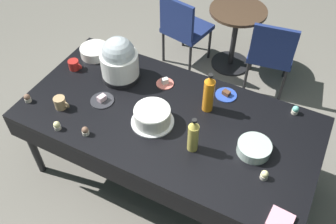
{
  "coord_description": "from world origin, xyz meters",
  "views": [
    {
      "loc": [
        0.83,
        -1.62,
        2.74
      ],
      "look_at": [
        0.0,
        0.0,
        0.8
      ],
      "focal_mm": 39.18,
      "sensor_mm": 36.0,
      "label": 1
    }
  ],
  "objects_px": {
    "dessert_plate_cobalt": "(226,94)",
    "cupcake_mint": "(85,131)",
    "slow_cooker": "(119,60)",
    "cupcake_vanilla": "(27,98)",
    "ceramic_snack_bowl": "(95,51)",
    "round_cafe_table": "(236,28)",
    "maroon_chair_right": "(272,52)",
    "cupcake_rose": "(57,126)",
    "soda_bottle_ginger_ale": "(193,136)",
    "potluck_table": "(168,122)",
    "frosted_layer_cake": "(152,116)",
    "coffee_mug_red": "(74,65)",
    "cupcake_berry": "(295,110)",
    "coffee_mug_tan": "(60,103)",
    "glass_salad_bowl": "(254,148)",
    "dessert_plate_charcoal": "(102,100)",
    "dessert_plate_coral": "(165,83)",
    "cupcake_lemon": "(264,175)",
    "maroon_chair_left": "(183,26)",
    "soda_bottle_orange_juice": "(209,94)"
  },
  "relations": [
    {
      "from": "dessert_plate_cobalt",
      "to": "cupcake_mint",
      "type": "bearing_deg",
      "value": -132.01
    },
    {
      "from": "slow_cooker",
      "to": "cupcake_vanilla",
      "type": "height_order",
      "value": "slow_cooker"
    },
    {
      "from": "ceramic_snack_bowl",
      "to": "round_cafe_table",
      "type": "xyz_separation_m",
      "value": [
        0.85,
        1.33,
        -0.29
      ]
    },
    {
      "from": "maroon_chair_right",
      "to": "cupcake_rose",
      "type": "bearing_deg",
      "value": -118.77
    },
    {
      "from": "slow_cooker",
      "to": "dessert_plate_cobalt",
      "type": "bearing_deg",
      "value": 12.68
    },
    {
      "from": "ceramic_snack_bowl",
      "to": "soda_bottle_ginger_ale",
      "type": "bearing_deg",
      "value": -24.69
    },
    {
      "from": "potluck_table",
      "to": "ceramic_snack_bowl",
      "type": "xyz_separation_m",
      "value": [
        -0.9,
        0.36,
        0.1
      ]
    },
    {
      "from": "frosted_layer_cake",
      "to": "coffee_mug_red",
      "type": "xyz_separation_m",
      "value": [
        -0.87,
        0.23,
        -0.02
      ]
    },
    {
      "from": "cupcake_mint",
      "to": "ceramic_snack_bowl",
      "type": "bearing_deg",
      "value": 120.72
    },
    {
      "from": "cupcake_berry",
      "to": "cupcake_mint",
      "type": "height_order",
      "value": "same"
    },
    {
      "from": "soda_bottle_ginger_ale",
      "to": "coffee_mug_tan",
      "type": "height_order",
      "value": "soda_bottle_ginger_ale"
    },
    {
      "from": "potluck_table",
      "to": "glass_salad_bowl",
      "type": "height_order",
      "value": "glass_salad_bowl"
    },
    {
      "from": "dessert_plate_charcoal",
      "to": "maroon_chair_right",
      "type": "height_order",
      "value": "maroon_chair_right"
    },
    {
      "from": "dessert_plate_coral",
      "to": "cupcake_mint",
      "type": "relative_size",
      "value": 2.09
    },
    {
      "from": "cupcake_rose",
      "to": "cupcake_lemon",
      "type": "distance_m",
      "value": 1.46
    },
    {
      "from": "dessert_plate_cobalt",
      "to": "maroon_chair_right",
      "type": "bearing_deg",
      "value": 84.0
    },
    {
      "from": "soda_bottle_ginger_ale",
      "to": "round_cafe_table",
      "type": "distance_m",
      "value": 1.94
    },
    {
      "from": "potluck_table",
      "to": "cupcake_berry",
      "type": "height_order",
      "value": "cupcake_berry"
    },
    {
      "from": "slow_cooker",
      "to": "dessert_plate_cobalt",
      "type": "height_order",
      "value": "slow_cooker"
    },
    {
      "from": "dessert_plate_charcoal",
      "to": "soda_bottle_ginger_ale",
      "type": "bearing_deg",
      "value": -7.03
    },
    {
      "from": "coffee_mug_tan",
      "to": "maroon_chair_right",
      "type": "distance_m",
      "value": 2.12
    },
    {
      "from": "cupcake_rose",
      "to": "coffee_mug_tan",
      "type": "distance_m",
      "value": 0.21
    },
    {
      "from": "cupcake_lemon",
      "to": "soda_bottle_ginger_ale",
      "type": "height_order",
      "value": "soda_bottle_ginger_ale"
    },
    {
      "from": "frosted_layer_cake",
      "to": "dessert_plate_cobalt",
      "type": "relative_size",
      "value": 1.88
    },
    {
      "from": "cupcake_vanilla",
      "to": "cupcake_berry",
      "type": "xyz_separation_m",
      "value": [
        1.85,
        0.81,
        0.0
      ]
    },
    {
      "from": "frosted_layer_cake",
      "to": "dessert_plate_coral",
      "type": "relative_size",
      "value": 2.23
    },
    {
      "from": "soda_bottle_ginger_ale",
      "to": "coffee_mug_red",
      "type": "relative_size",
      "value": 2.27
    },
    {
      "from": "glass_salad_bowl",
      "to": "cupcake_berry",
      "type": "height_order",
      "value": "glass_salad_bowl"
    },
    {
      "from": "maroon_chair_left",
      "to": "round_cafe_table",
      "type": "xyz_separation_m",
      "value": [
        0.52,
        0.22,
        0.01
      ]
    },
    {
      "from": "frosted_layer_cake",
      "to": "ceramic_snack_bowl",
      "type": "xyz_separation_m",
      "value": [
        -0.82,
        0.46,
        -0.02
      ]
    },
    {
      "from": "potluck_table",
      "to": "soda_bottle_ginger_ale",
      "type": "height_order",
      "value": "soda_bottle_ginger_ale"
    },
    {
      "from": "cupcake_vanilla",
      "to": "cupcake_mint",
      "type": "relative_size",
      "value": 1.0
    },
    {
      "from": "ceramic_snack_bowl",
      "to": "cupcake_mint",
      "type": "distance_m",
      "value": 0.9
    },
    {
      "from": "potluck_table",
      "to": "frosted_layer_cake",
      "type": "height_order",
      "value": "frosted_layer_cake"
    },
    {
      "from": "dessert_plate_coral",
      "to": "cupcake_mint",
      "type": "bearing_deg",
      "value": -109.59
    },
    {
      "from": "dessert_plate_coral",
      "to": "soda_bottle_ginger_ale",
      "type": "relative_size",
      "value": 0.49
    },
    {
      "from": "frosted_layer_cake",
      "to": "cupcake_berry",
      "type": "relative_size",
      "value": 4.67
    },
    {
      "from": "dessert_plate_coral",
      "to": "maroon_chair_right",
      "type": "distance_m",
      "value": 1.33
    },
    {
      "from": "cupcake_rose",
      "to": "maroon_chair_right",
      "type": "relative_size",
      "value": 0.08
    },
    {
      "from": "frosted_layer_cake",
      "to": "maroon_chair_left",
      "type": "bearing_deg",
      "value": 107.37
    },
    {
      "from": "slow_cooker",
      "to": "soda_bottle_orange_juice",
      "type": "xyz_separation_m",
      "value": [
        0.77,
        -0.01,
        -0.02
      ]
    },
    {
      "from": "soda_bottle_ginger_ale",
      "to": "maroon_chair_left",
      "type": "height_order",
      "value": "soda_bottle_ginger_ale"
    },
    {
      "from": "cupcake_vanilla",
      "to": "ceramic_snack_bowl",
      "type": "bearing_deg",
      "value": 79.57
    },
    {
      "from": "frosted_layer_cake",
      "to": "round_cafe_table",
      "type": "bearing_deg",
      "value": 89.2
    },
    {
      "from": "cupcake_mint",
      "to": "coffee_mug_red",
      "type": "height_order",
      "value": "coffee_mug_red"
    },
    {
      "from": "slow_cooker",
      "to": "dessert_plate_coral",
      "type": "xyz_separation_m",
      "value": [
        0.36,
        0.09,
        -0.16
      ]
    },
    {
      "from": "cupcake_lemon",
      "to": "maroon_chair_left",
      "type": "xyz_separation_m",
      "value": [
        -1.35,
        1.66,
        -0.29
      ]
    },
    {
      "from": "cupcake_mint",
      "to": "coffee_mug_red",
      "type": "xyz_separation_m",
      "value": [
        -0.51,
        0.54,
        0.01
      ]
    },
    {
      "from": "cupcake_lemon",
      "to": "maroon_chair_left",
      "type": "relative_size",
      "value": 0.08
    },
    {
      "from": "ceramic_snack_bowl",
      "to": "maroon_chair_left",
      "type": "distance_m",
      "value": 1.2
    }
  ]
}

